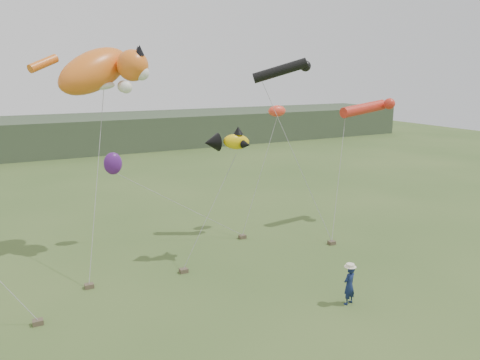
% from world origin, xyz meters
% --- Properties ---
extents(ground, '(120.00, 120.00, 0.00)m').
position_xyz_m(ground, '(0.00, 0.00, 0.00)').
color(ground, '#385123').
rests_on(ground, ground).
extents(headland, '(90.00, 13.00, 4.00)m').
position_xyz_m(headland, '(-3.11, 44.69, 1.92)').
color(headland, '#2D3D28').
rests_on(headland, ground).
extents(festival_attendant, '(0.69, 0.54, 1.67)m').
position_xyz_m(festival_attendant, '(2.29, -1.29, 0.84)').
color(festival_attendant, '#131F48').
rests_on(festival_attendant, ground).
extents(sandbag_anchors, '(15.62, 5.11, 0.20)m').
position_xyz_m(sandbag_anchors, '(-2.16, 4.98, 0.10)').
color(sandbag_anchors, brown).
rests_on(sandbag_anchors, ground).
extents(cat_kite, '(5.59, 3.70, 3.33)m').
position_xyz_m(cat_kite, '(-4.89, 9.50, 9.43)').
color(cat_kite, orange).
rests_on(cat_kite, ground).
extents(fish_kite, '(2.30, 1.57, 1.21)m').
position_xyz_m(fish_kite, '(0.07, 5.51, 6.03)').
color(fish_kite, '#E3BC09').
rests_on(fish_kite, ground).
extents(tube_kites, '(9.22, 2.24, 3.46)m').
position_xyz_m(tube_kites, '(8.11, 7.31, 8.13)').
color(tube_kites, black).
rests_on(tube_kites, ground).
extents(misc_kites, '(10.36, 2.35, 3.53)m').
position_xyz_m(misc_kites, '(-0.98, 9.61, 5.51)').
color(misc_kites, '#FE4028').
rests_on(misc_kites, ground).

